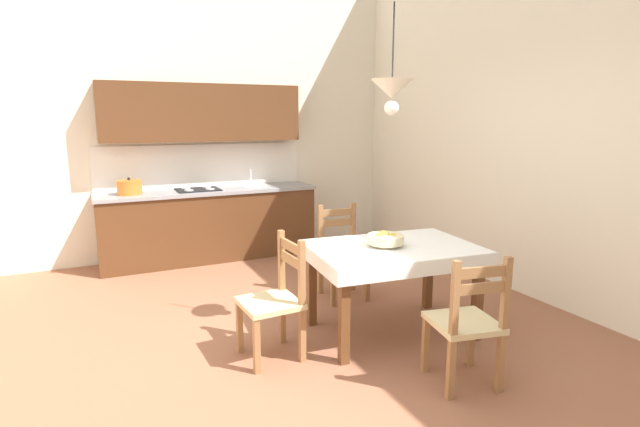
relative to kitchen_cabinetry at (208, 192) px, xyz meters
name	(u,v)px	position (x,y,z in m)	size (l,w,h in m)	color
ground_plane	(290,368)	(-0.10, -3.01, -0.91)	(6.02, 7.17, 0.10)	#935B42
wall_back	(190,100)	(-0.10, 0.33, 1.15)	(6.02, 0.12, 4.01)	silver
wall_right	(571,93)	(2.67, -3.01, 1.15)	(0.12, 7.17, 4.01)	silver
kitchen_cabinetry	(208,192)	(0.00, 0.00, 0.00)	(2.69, 0.63, 2.20)	#56331C
dining_table	(393,261)	(0.87, -2.89, -0.23)	(1.44, 1.04, 0.75)	brown
dining_chair_tv_side	(275,301)	(-0.15, -2.87, -0.41)	(0.44, 0.44, 0.93)	#D1BC89
dining_chair_camera_side	(467,323)	(0.86, -3.80, -0.41)	(0.49, 0.49, 0.93)	#D1BC89
dining_chair_kitchen_side	(342,254)	(0.89, -1.96, -0.41)	(0.46, 0.46, 0.93)	#D1BC89
fruit_bowl	(385,239)	(0.81, -2.87, -0.04)	(0.30, 0.30, 0.12)	beige
pendant_lamp	(392,90)	(0.75, -2.99, 1.13)	(0.32, 0.32, 0.80)	black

